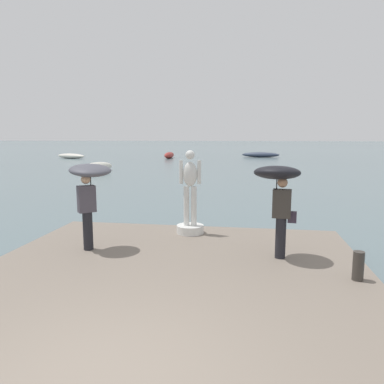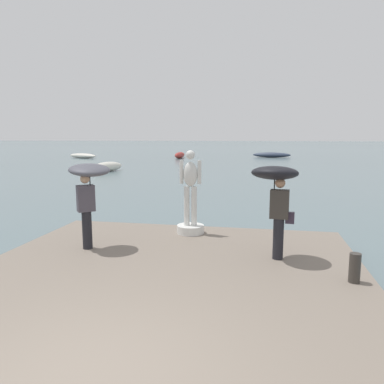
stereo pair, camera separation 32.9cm
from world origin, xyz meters
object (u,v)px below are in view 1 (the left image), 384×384
statue_white_figure (190,204)px  boat_far (98,167)px  mooring_bollard (358,266)px  boat_mid (169,155)px  boat_near (71,156)px  onlooker_left (89,184)px  boat_leftward (261,155)px  onlooker_right (278,185)px

statue_white_figure → boat_far: bearing=119.0°
mooring_bollard → boat_mid: 44.74m
mooring_bollard → boat_near: (-26.01, 40.56, -0.34)m
statue_white_figure → boat_near: (-22.50, 37.79, -0.86)m
mooring_bollard → boat_far: (-14.57, 22.69, -0.25)m
statue_white_figure → onlooker_left: 2.76m
onlooker_left → boat_mid: bearing=99.8°
onlooker_left → boat_mid: 42.47m
boat_leftward → boat_near: bearing=-165.3°
boat_near → boat_leftward: boat_leftward is taller
boat_near → boat_leftward: 26.57m
mooring_bollard → onlooker_right: bearing=141.4°
mooring_bollard → statue_white_figure: bearing=141.7°
boat_mid → boat_near: bearing=-170.1°
boat_leftward → boat_mid: bearing=-160.5°
statue_white_figure → onlooker_right: 2.83m
boat_mid → boat_leftward: boat_mid is taller
boat_near → onlooker_right: bearing=-58.0°
mooring_bollard → boat_mid: bearing=106.6°
boat_far → boat_mid: bearing=85.0°
mooring_bollard → boat_leftward: bearing=90.4°
onlooker_left → mooring_bollard: size_ratio=3.76×
boat_far → onlooker_left: bearing=-67.4°
mooring_bollard → boat_far: mooring_bollard is taller
statue_white_figure → mooring_bollard: bearing=-38.3°
onlooker_left → mooring_bollard: 5.78m
onlooker_right → boat_mid: size_ratio=0.49×
statue_white_figure → boat_leftward: 44.65m
onlooker_right → boat_leftward: bearing=88.7°
onlooker_left → boat_near: onlooker_left is taller
onlooker_right → mooring_bollard: onlooker_right is taller
boat_mid → boat_far: (-1.78, -20.19, -0.00)m
onlooker_right → boat_near: onlooker_right is taller
onlooker_left → boat_mid: onlooker_left is taller
onlooker_left → boat_near: 44.51m
mooring_bollard → boat_near: mooring_bollard is taller
boat_near → boat_mid: boat_mid is taller
onlooker_right → mooring_bollard: bearing=-38.6°
statue_white_figure → mooring_bollard: size_ratio=4.17×
mooring_bollard → boat_mid: (-12.80, 42.87, -0.25)m
statue_white_figure → boat_near: size_ratio=0.43×
onlooker_right → boat_leftward: size_ratio=0.37×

